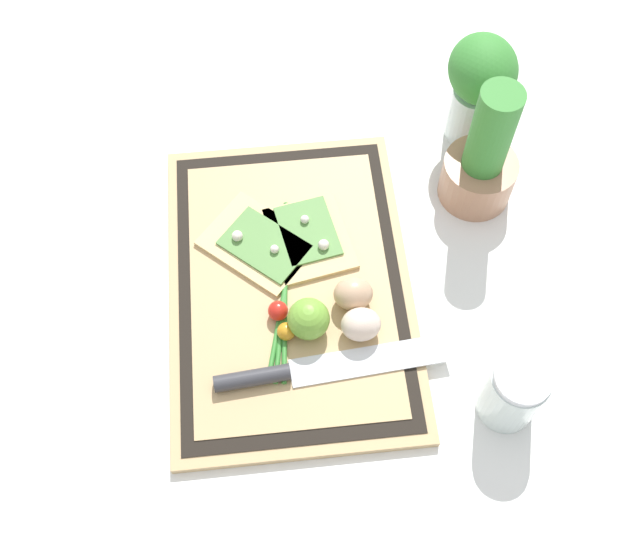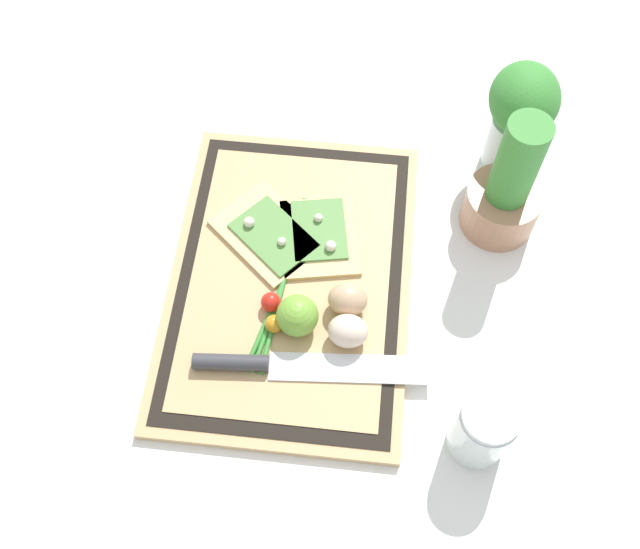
# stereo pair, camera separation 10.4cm
# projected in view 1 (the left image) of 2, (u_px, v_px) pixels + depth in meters

# --- Properties ---
(ground_plane) EXTENTS (6.00, 6.00, 0.00)m
(ground_plane) POSITION_uv_depth(u_px,v_px,m) (290.00, 288.00, 1.07)
(ground_plane) COLOR white
(cutting_board) EXTENTS (0.49, 0.34, 0.02)m
(cutting_board) POSITION_uv_depth(u_px,v_px,m) (290.00, 286.00, 1.06)
(cutting_board) COLOR tan
(cutting_board) RESTS_ON ground_plane
(pizza_slice_near) EXTENTS (0.18, 0.19, 0.02)m
(pizza_slice_near) POSITION_uv_depth(u_px,v_px,m) (259.00, 243.00, 1.08)
(pizza_slice_near) COLOR #DBBC7F
(pizza_slice_near) RESTS_ON cutting_board
(pizza_slice_far) EXTENTS (0.15, 0.13, 0.02)m
(pizza_slice_far) POSITION_uv_depth(u_px,v_px,m) (310.00, 237.00, 1.08)
(pizza_slice_far) COLOR #DBBC7F
(pizza_slice_far) RESTS_ON cutting_board
(knife) EXTENTS (0.06, 0.32, 0.02)m
(knife) POSITION_uv_depth(u_px,v_px,m) (294.00, 372.00, 0.98)
(knife) COLOR silver
(knife) RESTS_ON cutting_board
(egg_brown) EXTENTS (0.05, 0.05, 0.05)m
(egg_brown) POSITION_uv_depth(u_px,v_px,m) (353.00, 294.00, 1.02)
(egg_brown) COLOR tan
(egg_brown) RESTS_ON cutting_board
(egg_pink) EXTENTS (0.05, 0.05, 0.05)m
(egg_pink) POSITION_uv_depth(u_px,v_px,m) (361.00, 324.00, 1.00)
(egg_pink) COLOR beige
(egg_pink) RESTS_ON cutting_board
(lime) EXTENTS (0.06, 0.06, 0.06)m
(lime) POSITION_uv_depth(u_px,v_px,m) (309.00, 319.00, 0.99)
(lime) COLOR #70A838
(lime) RESTS_ON cutting_board
(cherry_tomato_red) EXTENTS (0.03, 0.03, 0.03)m
(cherry_tomato_red) POSITION_uv_depth(u_px,v_px,m) (278.00, 311.00, 1.02)
(cherry_tomato_red) COLOR red
(cherry_tomato_red) RESTS_ON cutting_board
(cherry_tomato_yellow) EXTENTS (0.02, 0.02, 0.02)m
(cherry_tomato_yellow) POSITION_uv_depth(u_px,v_px,m) (286.00, 331.00, 1.00)
(cherry_tomato_yellow) COLOR orange
(cherry_tomato_yellow) RESTS_ON cutting_board
(scallion_bunch) EXTENTS (0.28, 0.07, 0.01)m
(scallion_bunch) POSITION_uv_depth(u_px,v_px,m) (285.00, 288.00, 1.04)
(scallion_bunch) COLOR #388433
(scallion_bunch) RESTS_ON cutting_board
(herb_pot) EXTENTS (0.11, 0.11, 0.22)m
(herb_pot) POSITION_uv_depth(u_px,v_px,m) (482.00, 162.00, 1.08)
(herb_pot) COLOR #AD7A5B
(herb_pot) RESTS_ON ground_plane
(sauce_jar) EXTENTS (0.07, 0.07, 0.11)m
(sauce_jar) POSITION_uv_depth(u_px,v_px,m) (512.00, 394.00, 0.94)
(sauce_jar) COLOR silver
(sauce_jar) RESTS_ON ground_plane
(herb_glass) EXTENTS (0.11, 0.10, 0.19)m
(herb_glass) POSITION_uv_depth(u_px,v_px,m) (479.00, 84.00, 1.10)
(herb_glass) COLOR silver
(herb_glass) RESTS_ON ground_plane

